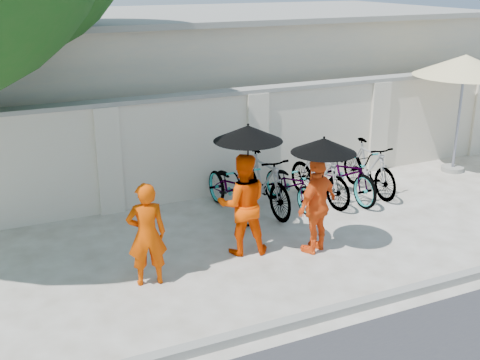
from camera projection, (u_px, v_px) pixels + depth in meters
name	position (u px, v px, depth m)	size (l,w,h in m)	color
ground	(227.00, 272.00, 9.01)	(80.00, 80.00, 0.00)	silver
kerb	(282.00, 325.00, 7.54)	(40.00, 0.16, 0.12)	gray
compound_wall	(208.00, 146.00, 11.82)	(20.00, 0.30, 2.00)	beige
building_behind	(188.00, 82.00, 15.28)	(14.00, 6.00, 3.20)	beige
monk_left	(147.00, 234.00, 8.44)	(0.56, 0.37, 1.53)	#DC4200
monk_center	(243.00, 204.00, 9.39)	(0.80, 0.62, 1.64)	#FA4400
parasol_center	(248.00, 133.00, 8.96)	(1.05, 1.05, 1.17)	black
monk_right	(317.00, 205.00, 9.44)	(0.92, 0.38, 1.57)	#FF5816
parasol_right	(324.00, 145.00, 9.05)	(1.00, 1.00, 1.01)	black
patio_umbrella	(465.00, 67.00, 12.79)	(2.73, 2.73, 2.59)	gray
bike_0	(231.00, 188.00, 11.03)	(0.66, 1.89, 0.99)	gray
bike_1	(264.00, 182.00, 11.11)	(0.54, 1.91, 1.15)	gray
bike_2	(291.00, 184.00, 11.43)	(0.57, 1.63, 0.86)	gray
bike_3	(320.00, 176.00, 11.57)	(0.50, 1.76, 1.06)	gray
bike_4	(345.00, 173.00, 11.81)	(0.68, 1.95, 1.03)	gray
bike_5	(369.00, 167.00, 12.07)	(0.50, 1.78, 1.07)	gray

